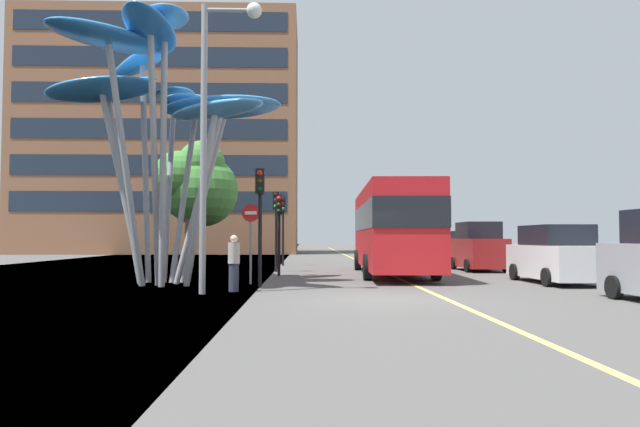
# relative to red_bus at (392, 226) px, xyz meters

# --- Properties ---
(ground) EXTENTS (120.00, 240.00, 0.10)m
(ground) POSITION_rel_red_bus_xyz_m (-2.34, -9.16, -2.12)
(ground) COLOR #54514F
(red_bus) EXTENTS (3.08, 11.21, 3.79)m
(red_bus) POSITION_rel_red_bus_xyz_m (0.00, 0.00, 0.00)
(red_bus) COLOR red
(red_bus) RESTS_ON ground
(leaf_sculpture) EXTENTS (8.29, 8.81, 8.85)m
(leaf_sculpture) POSITION_rel_red_bus_xyz_m (-8.42, -4.50, 4.42)
(leaf_sculpture) COLOR #9EA0A5
(leaf_sculpture) RESTS_ON ground
(traffic_light_kerb_near) EXTENTS (0.28, 0.42, 3.74)m
(traffic_light_kerb_near) POSITION_rel_red_bus_xyz_m (-5.08, -5.65, 0.64)
(traffic_light_kerb_near) COLOR black
(traffic_light_kerb_near) RESTS_ON ground
(traffic_light_kerb_far) EXTENTS (0.28, 0.42, 3.29)m
(traffic_light_kerb_far) POSITION_rel_red_bus_xyz_m (-4.72, -0.61, 0.32)
(traffic_light_kerb_far) COLOR black
(traffic_light_kerb_far) RESTS_ON ground
(traffic_light_island_mid) EXTENTS (0.28, 0.42, 3.64)m
(traffic_light_island_mid) POSITION_rel_red_bus_xyz_m (-4.97, 2.03, 0.57)
(traffic_light_island_mid) COLOR black
(traffic_light_island_mid) RESTS_ON ground
(traffic_light_opposite) EXTENTS (0.28, 0.42, 3.83)m
(traffic_light_opposite) POSITION_rel_red_bus_xyz_m (-4.89, 7.70, 0.70)
(traffic_light_opposite) COLOR black
(traffic_light_opposite) RESTS_ON ground
(car_parked_mid) EXTENTS (2.03, 4.45, 1.99)m
(car_parked_mid) POSITION_rel_red_bus_xyz_m (4.97, -4.39, -1.13)
(car_parked_mid) COLOR silver
(car_parked_mid) RESTS_ON ground
(car_parked_far) EXTENTS (1.93, 3.89, 2.29)m
(car_parked_far) POSITION_rel_red_bus_xyz_m (4.52, 2.71, -1.00)
(car_parked_far) COLOR maroon
(car_parked_far) RESTS_ON ground
(car_side_street) EXTENTS (1.92, 4.20, 1.93)m
(car_side_street) POSITION_rel_red_bus_xyz_m (4.99, 8.39, -1.16)
(car_side_street) COLOR silver
(car_side_street) RESTS_ON ground
(car_far_side) EXTENTS (2.06, 4.18, 2.05)m
(car_far_side) POSITION_rel_red_bus_xyz_m (4.87, 15.78, -1.10)
(car_far_side) COLOR silver
(car_far_side) RESTS_ON ground
(street_lamp) EXTENTS (1.70, 0.44, 8.21)m
(street_lamp) POSITION_rel_red_bus_xyz_m (-6.13, -7.78, 3.12)
(street_lamp) COLOR gray
(street_lamp) RESTS_ON ground
(tree_pavement_near) EXTENTS (4.52, 4.05, 6.82)m
(tree_pavement_near) POSITION_rel_red_bus_xyz_m (-9.61, 7.09, 2.33)
(tree_pavement_near) COLOR brown
(tree_pavement_near) RESTS_ON ground
(pedestrian) EXTENTS (0.34, 0.34, 1.64)m
(pedestrian) POSITION_rel_red_bus_xyz_m (-5.71, -7.09, -1.25)
(pedestrian) COLOR #2D3342
(pedestrian) RESTS_ON ground
(no_entry_sign) EXTENTS (0.60, 0.12, 2.69)m
(no_entry_sign) POSITION_rel_red_bus_xyz_m (-5.48, -4.45, -0.28)
(no_entry_sign) COLOR gray
(no_entry_sign) RESTS_ON ground
(backdrop_building) EXTENTS (26.86, 11.20, 23.49)m
(backdrop_building) POSITION_rel_red_bus_xyz_m (-17.97, 33.27, 9.68)
(backdrop_building) COLOR brown
(backdrop_building) RESTS_ON ground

